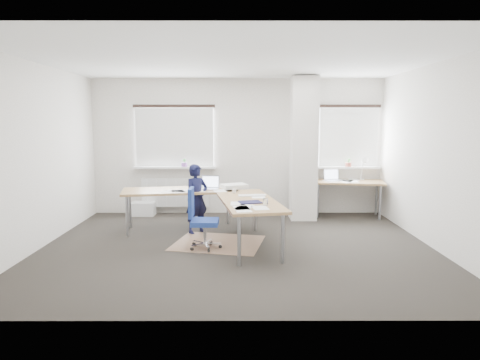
{
  "coord_description": "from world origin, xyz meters",
  "views": [
    {
      "loc": [
        0.03,
        -6.42,
        1.91
      ],
      "look_at": [
        0.05,
        0.9,
        0.92
      ],
      "focal_mm": 32.0,
      "sensor_mm": 36.0,
      "label": 1
    }
  ],
  "objects_px": {
    "desk_main": "(215,196)",
    "task_chair": "(203,232)",
    "person": "(197,199)",
    "desk_side": "(348,183)"
  },
  "relations": [
    {
      "from": "desk_side",
      "to": "desk_main",
      "type": "bearing_deg",
      "value": -138.8
    },
    {
      "from": "desk_side",
      "to": "task_chair",
      "type": "xyz_separation_m",
      "value": [
        -2.77,
        -2.25,
        -0.43
      ]
    },
    {
      "from": "desk_main",
      "to": "person",
      "type": "distance_m",
      "value": 0.44
    },
    {
      "from": "desk_main",
      "to": "task_chair",
      "type": "bearing_deg",
      "value": -112.65
    },
    {
      "from": "desk_main",
      "to": "person",
      "type": "bearing_deg",
      "value": 130.15
    },
    {
      "from": "desk_main",
      "to": "desk_side",
      "type": "distance_m",
      "value": 3.07
    },
    {
      "from": "desk_main",
      "to": "desk_side",
      "type": "xyz_separation_m",
      "value": [
        2.62,
        1.59,
        -0.01
      ]
    },
    {
      "from": "desk_main",
      "to": "person",
      "type": "xyz_separation_m",
      "value": [
        -0.33,
        0.28,
        -0.09
      ]
    },
    {
      "from": "desk_main",
      "to": "desk_side",
      "type": "relative_size",
      "value": 1.87
    },
    {
      "from": "desk_main",
      "to": "person",
      "type": "relative_size",
      "value": 2.34
    }
  ]
}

